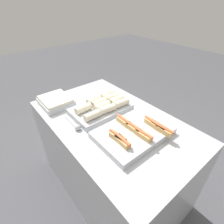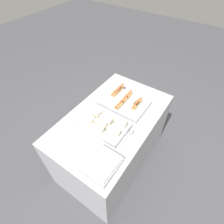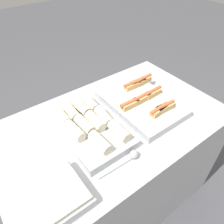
{
  "view_description": "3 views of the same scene",
  "coord_description": "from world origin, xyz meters",
  "px_view_note": "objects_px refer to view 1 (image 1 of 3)",
  "views": [
    {
      "loc": [
        0.89,
        -0.72,
        1.74
      ],
      "look_at": [
        0.0,
        0.0,
        0.96
      ],
      "focal_mm": 28.0,
      "sensor_mm": 36.0,
      "label": 1
    },
    {
      "loc": [
        -1.03,
        -0.71,
        2.29
      ],
      "look_at": [
        0.0,
        0.0,
        0.96
      ],
      "focal_mm": 28.0,
      "sensor_mm": 36.0,
      "label": 2
    },
    {
      "loc": [
        -0.57,
        -0.77,
        1.81
      ],
      "look_at": [
        0.0,
        0.0,
        0.96
      ],
      "focal_mm": 35.0,
      "sensor_mm": 36.0,
      "label": 3
    }
  ],
  "objects_px": {
    "tray_side_front": "(56,101)",
    "serving_spoon_near": "(76,127)",
    "tray_hotdogs": "(134,132)",
    "tray_wraps": "(102,107)"
  },
  "relations": [
    {
      "from": "tray_side_front",
      "to": "serving_spoon_near",
      "type": "relative_size",
      "value": 1.23
    },
    {
      "from": "serving_spoon_near",
      "to": "tray_side_front",
      "type": "bearing_deg",
      "value": 176.07
    },
    {
      "from": "tray_side_front",
      "to": "serving_spoon_near",
      "type": "xyz_separation_m",
      "value": [
        0.42,
        -0.03,
        -0.02
      ]
    },
    {
      "from": "serving_spoon_near",
      "to": "tray_wraps",
      "type": "bearing_deg",
      "value": 102.47
    },
    {
      "from": "tray_wraps",
      "to": "tray_side_front",
      "type": "bearing_deg",
      "value": -144.06
    },
    {
      "from": "tray_hotdogs",
      "to": "serving_spoon_near",
      "type": "bearing_deg",
      "value": -139.9
    },
    {
      "from": "tray_wraps",
      "to": "tray_side_front",
      "type": "relative_size",
      "value": 1.66
    },
    {
      "from": "tray_side_front",
      "to": "serving_spoon_near",
      "type": "bearing_deg",
      "value": -3.93
    },
    {
      "from": "tray_hotdogs",
      "to": "tray_side_front",
      "type": "height_order",
      "value": "tray_hotdogs"
    },
    {
      "from": "tray_hotdogs",
      "to": "serving_spoon_near",
      "type": "xyz_separation_m",
      "value": [
        -0.34,
        -0.28,
        -0.01
      ]
    }
  ]
}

